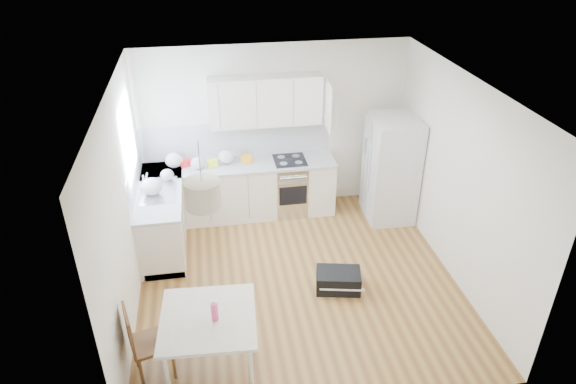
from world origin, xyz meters
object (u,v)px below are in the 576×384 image
object	(u,v)px
dining_table	(208,323)
gym_bag	(338,280)
refrigerator	(392,169)
dining_chair	(152,341)

from	to	relation	value
dining_table	gym_bag	bearing A→B (deg)	36.65
refrigerator	dining_table	bearing A→B (deg)	-135.23
dining_table	gym_bag	size ratio (longest dim) A/B	1.80
refrigerator	dining_chair	world-z (taller)	refrigerator
refrigerator	dining_table	size ratio (longest dim) A/B	1.61
gym_bag	refrigerator	bearing A→B (deg)	65.08
dining_table	refrigerator	bearing A→B (deg)	46.85
dining_chair	gym_bag	world-z (taller)	dining_chair
refrigerator	dining_table	distance (m)	4.06
dining_table	dining_chair	world-z (taller)	dining_chair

